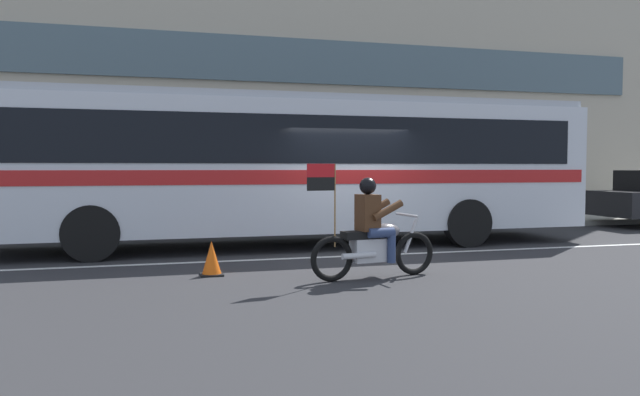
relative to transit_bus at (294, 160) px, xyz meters
name	(u,v)px	position (x,y,z in m)	size (l,w,h in m)	color
ground_plane	(349,252)	(0.90, -1.19, -1.88)	(60.00, 60.00, 0.00)	#2B2B2D
sidewalk_curb	(295,224)	(0.90, 3.91, -1.81)	(28.00, 3.80, 0.15)	gray
lane_center_stripe	(359,256)	(0.90, -1.79, -1.88)	(26.60, 0.14, 0.01)	silver
transit_bus	(294,160)	(0.00, 0.00, 0.00)	(13.07, 2.66, 3.22)	silver
motorcycle_with_rider	(373,235)	(0.37, -4.04, -1.22)	(2.18, 0.70, 1.78)	black
fire_hydrant	(472,208)	(6.10, 3.05, -1.37)	(0.22, 0.30, 0.75)	#4C8C3F
traffic_cone	(212,259)	(-2.03, -3.14, -1.63)	(0.36, 0.36, 0.55)	#EA590F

